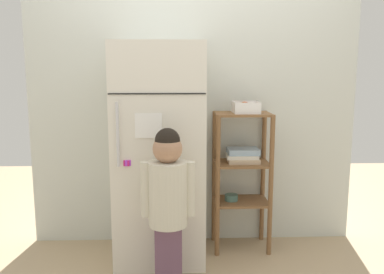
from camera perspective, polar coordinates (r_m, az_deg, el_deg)
ground_plane at (r=3.25m, az=0.42°, el=-16.25°), size 6.00×6.00×0.00m
kitchen_wall_back at (r=3.29m, az=0.19°, el=3.14°), size 2.61×0.03×2.10m
refrigerator at (r=3.01m, az=-4.52°, el=-2.28°), size 0.65×0.61×1.60m
child_standing at (r=2.60m, az=-3.38°, el=-7.87°), size 0.34×0.25×1.06m
pantry_shelf_unit at (r=3.21m, az=6.94°, el=-4.18°), size 0.44×0.32×1.08m
fruit_bin at (r=3.12m, az=7.37°, el=4.05°), size 0.19×0.20×0.09m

